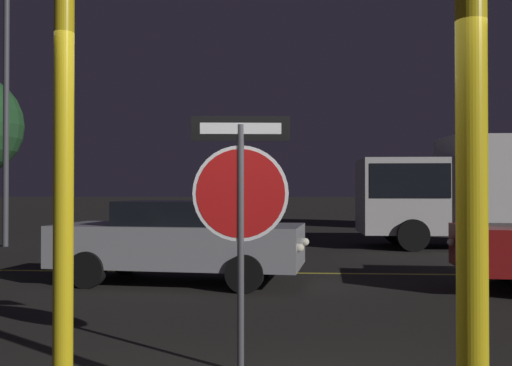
{
  "coord_description": "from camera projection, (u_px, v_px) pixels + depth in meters",
  "views": [
    {
      "loc": [
        0.17,
        -3.67,
        1.6
      ],
      "look_at": [
        -0.34,
        4.09,
        1.69
      ],
      "focal_mm": 40.0,
      "sensor_mm": 36.0,
      "label": 1
    }
  ],
  "objects": [
    {
      "name": "stop_sign",
      "position": [
        241.0,
        193.0,
        5.02
      ],
      "size": [
        0.87,
        0.1,
        2.25
      ],
      "rotation": [
        0.0,
        0.0,
        0.09
      ],
      "color": "#4C4C51",
      "rests_on": "ground_plane"
    },
    {
      "name": "yellow_pole_right",
      "position": [
        472.0,
        241.0,
        3.02
      ],
      "size": [
        0.16,
        0.16,
        2.65
      ],
      "primitive_type": "cylinder",
      "color": "yellow",
      "rests_on": "ground_plane"
    },
    {
      "name": "delivery_truck",
      "position": [
        470.0,
        189.0,
        15.88
      ],
      "size": [
        6.17,
        2.55,
        3.07
      ],
      "rotation": [
        0.0,
        0.0,
        1.58
      ],
      "color": "silver",
      "rests_on": "ground_plane"
    },
    {
      "name": "road_center_stripe",
      "position": [
        284.0,
        273.0,
        10.96
      ],
      "size": [
        38.7,
        0.12,
        0.01
      ],
      "primitive_type": "cube",
      "color": "gold",
      "rests_on": "ground_plane"
    },
    {
      "name": "street_lamp",
      "position": [
        6.0,
        63.0,
        16.19
      ],
      "size": [
        0.48,
        0.48,
        7.94
      ],
      "color": "#4C4C51",
      "rests_on": "ground_plane"
    },
    {
      "name": "passing_car_2",
      "position": [
        178.0,
        241.0,
        9.86
      ],
      "size": [
        4.43,
        2.13,
        1.41
      ],
      "rotation": [
        0.0,
        0.0,
        -1.67
      ],
      "color": "#9E9EA3",
      "rests_on": "ground_plane"
    },
    {
      "name": "yellow_pole_left",
      "position": [
        64.0,
        180.0,
        3.25
      ],
      "size": [
        0.11,
        0.11,
        3.31
      ],
      "primitive_type": "cylinder",
      "color": "yellow",
      "rests_on": "ground_plane"
    }
  ]
}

